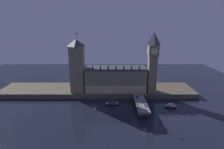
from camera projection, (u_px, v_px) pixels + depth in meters
name	position (u px, v px, depth m)	size (l,w,h in m)	color
ground_plane	(95.00, 106.00, 182.17)	(400.00, 400.00, 0.00)	black
embankment	(98.00, 90.00, 219.17)	(220.00, 42.00, 5.28)	brown
parliament_hall	(116.00, 79.00, 208.63)	(65.06, 24.05, 31.74)	#7F7056
clock_tower	(153.00, 60.00, 196.78)	(10.88, 10.99, 66.28)	#7F7056
victoria_tower	(77.00, 66.00, 201.04)	(14.53, 14.53, 63.21)	#7F7056
bridge	(141.00, 104.00, 176.14)	(10.27, 46.00, 7.09)	slate
car_northbound_lead	(137.00, 97.00, 184.37)	(1.96, 4.38, 1.35)	navy
car_southbound_lead	(145.00, 105.00, 166.32)	(1.91, 4.04, 1.49)	white
car_southbound_trail	(141.00, 96.00, 186.86)	(1.95, 4.57, 1.48)	white
pedestrian_near_rail	(138.00, 106.00, 163.46)	(0.38, 0.38, 1.76)	black
pedestrian_mid_walk	(146.00, 101.00, 173.92)	(0.38, 0.38, 1.81)	black
pedestrian_far_rail	(135.00, 98.00, 182.15)	(0.38, 0.38, 1.72)	black
street_lamp_near	(138.00, 103.00, 160.15)	(1.34, 0.60, 7.08)	#2D3333
street_lamp_mid	(146.00, 97.00, 174.42)	(1.34, 0.60, 6.79)	#2D3333
boat_upstream	(112.00, 103.00, 184.52)	(14.30, 4.85, 4.80)	#28282D
boat_downstream	(171.00, 106.00, 178.83)	(12.09, 6.50, 3.91)	#28282D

